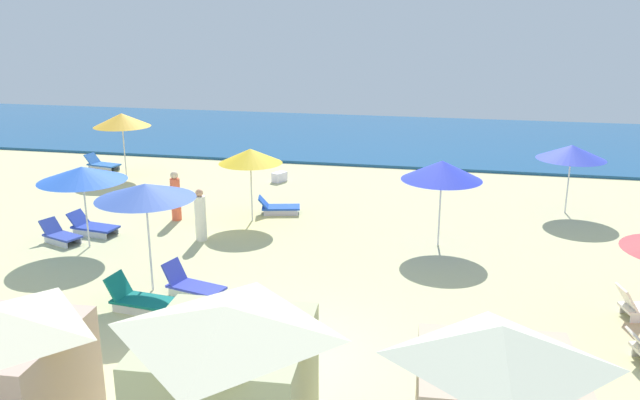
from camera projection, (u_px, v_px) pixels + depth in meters
ground_plane at (283, 355)px, 12.68m from camera, size 60.00×60.00×0.00m
ocean at (397, 137)px, 34.37m from camera, size 60.00×13.78×0.12m
cabana_2 at (7, 382)px, 9.53m from camera, size 2.27×2.42×2.38m
cabana_3 at (229, 396)px, 8.84m from camera, size 2.51×2.54×2.76m
umbrella_0 at (250, 156)px, 20.28m from camera, size 2.01×2.01×2.35m
lounge_chair_0_0 at (278, 207)px, 21.54m from camera, size 1.47×0.92×0.59m
umbrella_1 at (145, 191)px, 14.97m from camera, size 2.32×2.32×2.66m
lounge_chair_1_0 at (139, 299)px, 14.56m from camera, size 1.56×0.83×0.77m
lounge_chair_1_1 at (192, 285)px, 15.34m from camera, size 1.58×0.96×0.75m
umbrella_2 at (122, 120)px, 26.03m from camera, size 2.27×2.27×2.56m
lounge_chair_2_0 at (102, 164)px, 27.53m from camera, size 1.57×0.90×0.65m
umbrella_3 at (82, 174)px, 17.92m from camera, size 2.43×2.43×2.36m
lounge_chair_3_0 at (60, 235)px, 18.83m from camera, size 1.37×0.96×0.64m
lounge_chair_3_1 at (92, 226)px, 19.55m from camera, size 1.56×0.86×0.65m
umbrella_4 at (442, 170)px, 18.05m from camera, size 2.27×2.27×2.49m
umbrella_5 at (571, 152)px, 21.12m from camera, size 2.22×2.22×2.30m
beachgoer_1 at (200, 216)px, 18.90m from camera, size 0.42×0.42×1.55m
beachgoer_2 at (176, 197)px, 20.73m from camera, size 0.32×0.32×1.61m
cooler_box_0 at (279, 177)px, 25.62m from camera, size 0.57×0.67×0.37m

